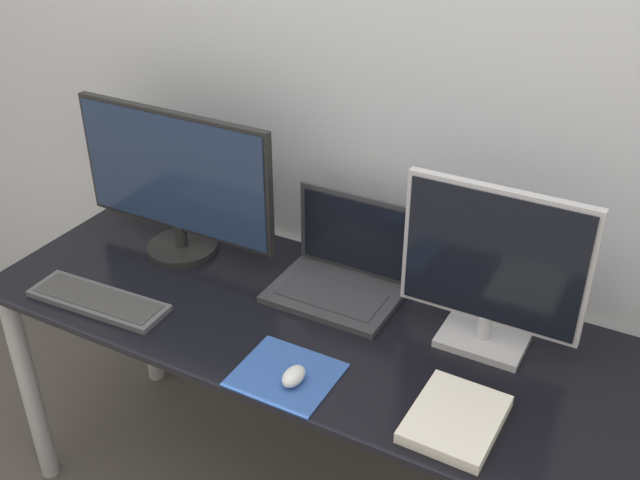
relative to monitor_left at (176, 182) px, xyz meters
The scene contains 9 objects.
wall_back 0.64m from the monitor_left, 28.54° to the left, with size 7.00×0.05×2.50m.
desk 0.64m from the monitor_left, 13.29° to the right, with size 1.81×0.67×0.76m.
monitor_left is the anchor object (origin of this frame).
monitor_right 0.95m from the monitor_left, ahead, with size 0.45×0.15×0.44m.
laptop 0.55m from the monitor_left, ahead, with size 0.35×0.26×0.26m.
keyboard 0.40m from the monitor_left, 95.20° to the right, with size 0.41×0.14×0.02m.
mousepad 0.71m from the monitor_left, 31.13° to the right, with size 0.24×0.21×0.00m.
mouse 0.74m from the monitor_left, 31.00° to the right, with size 0.05×0.08×0.04m.
book 1.05m from the monitor_left, 17.26° to the right, with size 0.19×0.24×0.03m.
Camera 1 is at (0.79, -1.06, 1.95)m, focal length 42.00 mm.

